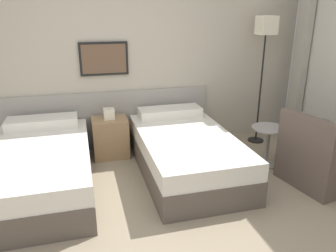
{
  "coord_description": "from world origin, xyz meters",
  "views": [
    {
      "loc": [
        -0.66,
        -2.54,
        1.89
      ],
      "look_at": [
        0.27,
        0.89,
        0.64
      ],
      "focal_mm": 35.0,
      "sensor_mm": 36.0,
      "label": 1
    }
  ],
  "objects_px": {
    "bed_near_window": "(185,152)",
    "floor_lamp": "(265,38)",
    "armchair": "(323,160)",
    "side_table": "(268,139)",
    "bed_near_door": "(40,168)",
    "nightstand": "(110,137)"
  },
  "relations": [
    {
      "from": "bed_near_window",
      "to": "armchair",
      "type": "xyz_separation_m",
      "value": [
        1.43,
        -0.68,
        0.03
      ]
    },
    {
      "from": "nightstand",
      "to": "side_table",
      "type": "height_order",
      "value": "nightstand"
    },
    {
      "from": "armchair",
      "to": "bed_near_door",
      "type": "bearing_deg",
      "value": 67.49
    },
    {
      "from": "side_table",
      "to": "armchair",
      "type": "bearing_deg",
      "value": -57.11
    },
    {
      "from": "bed_near_window",
      "to": "nightstand",
      "type": "relative_size",
      "value": 2.87
    },
    {
      "from": "side_table",
      "to": "armchair",
      "type": "relative_size",
      "value": 0.57
    },
    {
      "from": "floor_lamp",
      "to": "side_table",
      "type": "height_order",
      "value": "floor_lamp"
    },
    {
      "from": "bed_near_window",
      "to": "bed_near_door",
      "type": "bearing_deg",
      "value": 180.0
    },
    {
      "from": "bed_near_door",
      "to": "armchair",
      "type": "distance_m",
      "value": 3.19
    },
    {
      "from": "side_table",
      "to": "bed_near_window",
      "type": "bearing_deg",
      "value": 174.15
    },
    {
      "from": "bed_near_window",
      "to": "armchair",
      "type": "height_order",
      "value": "armchair"
    },
    {
      "from": "nightstand",
      "to": "floor_lamp",
      "type": "height_order",
      "value": "floor_lamp"
    },
    {
      "from": "bed_near_door",
      "to": "floor_lamp",
      "type": "height_order",
      "value": "floor_lamp"
    },
    {
      "from": "bed_near_window",
      "to": "side_table",
      "type": "height_order",
      "value": "bed_near_window"
    },
    {
      "from": "nightstand",
      "to": "bed_near_door",
      "type": "bearing_deg",
      "value": -139.55
    },
    {
      "from": "armchair",
      "to": "side_table",
      "type": "bearing_deg",
      "value": 22.7
    },
    {
      "from": "floor_lamp",
      "to": "bed_near_window",
      "type": "bearing_deg",
      "value": -153.61
    },
    {
      "from": "bed_near_door",
      "to": "side_table",
      "type": "bearing_deg",
      "value": -2.28
    },
    {
      "from": "bed_near_door",
      "to": "side_table",
      "type": "height_order",
      "value": "bed_near_door"
    },
    {
      "from": "bed_near_door",
      "to": "floor_lamp",
      "type": "bearing_deg",
      "value": 12.56
    },
    {
      "from": "bed_near_window",
      "to": "floor_lamp",
      "type": "distance_m",
      "value": 2.0
    },
    {
      "from": "armchair",
      "to": "nightstand",
      "type": "bearing_deg",
      "value": 48.26
    }
  ]
}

